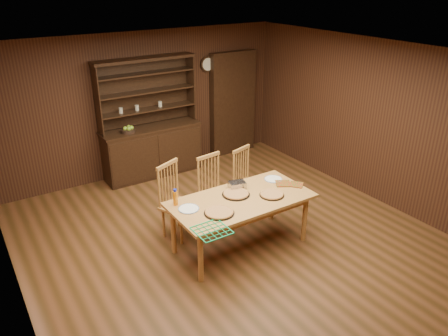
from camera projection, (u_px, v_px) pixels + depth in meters
floor at (234, 242)px, 6.21m from camera, size 6.00×6.00×0.00m
room_shell at (236, 138)px, 5.57m from camera, size 6.00×6.00×6.00m
china_hutch at (152, 144)px, 8.08m from camera, size 1.84×0.52×2.17m
doorway at (233, 104)px, 8.94m from camera, size 1.00×0.18×2.10m
wall_clock at (207, 64)px, 8.37m from camera, size 0.30×0.05×0.30m
dining_table at (241, 204)px, 5.86m from camera, size 1.92×0.96×0.75m
chair_left at (174, 198)px, 6.20m from camera, size 0.59×0.58×1.10m
chair_center at (213, 187)px, 6.54m from camera, size 0.49×0.47×1.07m
chair_right at (246, 177)px, 6.91m from camera, size 0.52×0.50×1.02m
pizza_left at (219, 212)px, 5.46m from camera, size 0.38×0.38×0.04m
pizza_right at (272, 194)px, 5.90m from camera, size 0.34×0.34×0.04m
pizza_center at (236, 194)px, 5.91m from camera, size 0.38×0.38×0.04m
cooling_rack at (212, 230)px, 5.10m from camera, size 0.43×0.43×0.02m
plate_left at (189, 209)px, 5.56m from camera, size 0.27×0.27×0.02m
plate_right at (273, 179)px, 6.35m from camera, size 0.26×0.26×0.02m
foil_dish at (237, 185)px, 6.10m from camera, size 0.26×0.21×0.09m
juice_bottle at (175, 198)px, 5.63m from camera, size 0.06×0.06×0.23m
pot_holder_a at (296, 185)px, 6.19m from camera, size 0.26×0.26×0.01m
pot_holder_b at (283, 184)px, 6.22m from camera, size 0.28×0.28×0.02m
fruit_bowl at (128, 130)px, 7.65m from camera, size 0.25×0.25×0.12m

